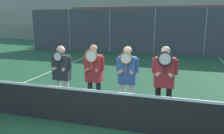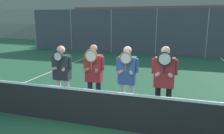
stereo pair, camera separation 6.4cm
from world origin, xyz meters
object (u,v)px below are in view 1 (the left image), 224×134
object	(u,v)px
player_center_right	(127,76)
player_rightmost	(164,78)
player_leftmost	(62,72)
player_center_left	(94,74)
car_far_left	(97,37)
car_center	(217,40)
car_left_of_center	(152,39)

from	to	relation	value
player_center_right	player_rightmost	distance (m)	0.92
player_leftmost	player_center_right	bearing A→B (deg)	2.03
player_leftmost	player_rightmost	world-z (taller)	player_rightmost
player_center_left	player_rightmost	xyz separation A→B (m)	(1.77, 0.01, 0.02)
player_center_left	player_rightmost	distance (m)	1.77
player_center_right	player_rightmost	bearing A→B (deg)	-5.36
player_center_left	player_rightmost	world-z (taller)	player_rightmost
player_leftmost	car_far_left	distance (m)	13.71
player_leftmost	player_center_right	xyz separation A→B (m)	(1.80, 0.06, 0.01)
player_rightmost	car_center	world-z (taller)	player_rightmost
car_center	player_center_left	bearing A→B (deg)	-110.64
car_center	car_left_of_center	bearing A→B (deg)	177.35
car_far_left	car_left_of_center	size ratio (longest dim) A/B	0.98
player_center_left	player_rightmost	size ratio (longest dim) A/B	0.99
player_center_left	player_center_right	size ratio (longest dim) A/B	1.01
player_leftmost	car_left_of_center	size ratio (longest dim) A/B	0.43
player_rightmost	car_far_left	size ratio (longest dim) A/B	0.47
car_far_left	car_center	size ratio (longest dim) A/B	0.93
car_far_left	car_center	xyz separation A→B (m)	(9.80, 0.07, 0.01)
player_center_right	player_leftmost	bearing A→B (deg)	-177.97
car_far_left	car_center	world-z (taller)	car_center
player_leftmost	player_center_right	size ratio (longest dim) A/B	0.98
car_left_of_center	car_center	size ratio (longest dim) A/B	0.95
player_center_left	car_center	bearing A→B (deg)	69.36
player_center_right	car_far_left	size ratio (longest dim) A/B	0.46
player_center_right	car_far_left	world-z (taller)	player_center_right
player_leftmost	car_center	bearing A→B (deg)	65.80
car_center	player_rightmost	bearing A→B (deg)	-103.68
player_leftmost	car_left_of_center	bearing A→B (deg)	85.91
player_rightmost	player_leftmost	bearing A→B (deg)	179.54
player_center_left	car_center	world-z (taller)	player_center_left
player_rightmost	car_center	size ratio (longest dim) A/B	0.43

